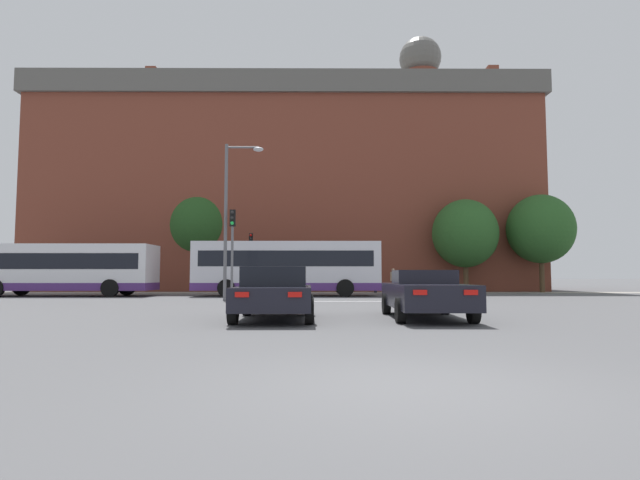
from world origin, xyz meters
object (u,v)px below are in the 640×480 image
pedestrian_waiting (375,280)px  pedestrian_walking_east (393,278)px  bus_crossing_lead (287,267)px  bus_crossing_trailing (65,269)px  traffic_light_far_left (251,253)px  car_saloon_left (275,293)px  pedestrian_walking_west (257,278)px  car_roadster_right (425,294)px  traffic_light_near_left (232,240)px  street_lamp_junction (232,206)px

pedestrian_waiting → pedestrian_walking_east: bearing=-105.4°
bus_crossing_lead → bus_crossing_trailing: 13.10m
traffic_light_far_left → bus_crossing_lead: bearing=-61.7°
bus_crossing_trailing → pedestrian_walking_east: (20.30, 6.04, -0.61)m
bus_crossing_trailing → pedestrian_waiting: (19.01, 5.87, -0.70)m
car_saloon_left → pedestrian_walking_west: pedestrian_walking_west is taller
car_roadster_right → bus_crossing_trailing: 23.65m
traffic_light_near_left → car_saloon_left: bearing=-73.9°
traffic_light_near_left → pedestrian_walking_east: size_ratio=2.52×
bus_crossing_trailing → street_lamp_junction: 12.44m
car_roadster_right → traffic_light_far_left: traffic_light_far_left is taller
pedestrian_waiting → bus_crossing_trailing: bearing=84.1°
pedestrian_walking_east → pedestrian_walking_west: (-9.56, -0.85, 0.06)m
pedestrian_walking_east → pedestrian_waiting: bearing=65.0°
car_saloon_left → pedestrian_walking_west: (-3.00, 21.02, 0.34)m
pedestrian_waiting → street_lamp_junction: bearing=121.0°
bus_crossing_trailing → pedestrian_walking_west: bus_crossing_trailing is taller
street_lamp_junction → pedestrian_walking_west: 11.26m
traffic_light_near_left → car_roadster_right: bearing=-53.8°
bus_crossing_lead → pedestrian_walking_east: size_ratio=6.32×
bus_crossing_lead → bus_crossing_trailing: bus_crossing_lead is taller
pedestrian_waiting → pedestrian_walking_east: 1.30m
bus_crossing_trailing → traffic_light_far_left: (10.22, 5.46, 1.19)m
car_saloon_left → car_roadster_right: car_saloon_left is taller
car_saloon_left → pedestrian_walking_west: size_ratio=2.49×
pedestrian_walking_east → car_saloon_left: bearing=130.7°
pedestrian_walking_west → pedestrian_waiting: bearing=58.7°
traffic_light_far_left → pedestrian_waiting: bearing=2.6°
bus_crossing_trailing → traffic_light_near_left: 12.34m
bus_crossing_lead → pedestrian_walking_east: 9.35m
bus_crossing_lead → traffic_light_far_left: bearing=28.3°
bus_crossing_trailing → traffic_light_near_left: (10.83, -5.76, 1.30)m
pedestrian_waiting → pedestrian_walking_west: (-8.27, -0.68, 0.15)m
pedestrian_walking_west → pedestrian_walking_east: bearing=59.1°
bus_crossing_lead → pedestrian_waiting: bearing=-45.7°
pedestrian_walking_west → car_saloon_left: bearing=-27.8°
street_lamp_junction → pedestrian_walking_west: bearing=90.1°
car_roadster_right → pedestrian_walking_east: pedestrian_walking_east is taller
bus_crossing_trailing → traffic_light_far_left: size_ratio=2.49×
car_saloon_left → traffic_light_near_left: (-2.91, 10.07, 2.18)m
bus_crossing_lead → traffic_light_far_left: size_ratio=2.61×
car_roadster_right → traffic_light_near_left: 12.18m
pedestrian_walking_west → bus_crossing_lead: bearing=-11.0°
bus_crossing_lead → car_saloon_left: bearing=-177.7°
car_roadster_right → street_lamp_junction: size_ratio=0.65×
car_saloon_left → pedestrian_waiting: 22.33m
bus_crossing_trailing → car_saloon_left: bearing=-139.1°
street_lamp_junction → pedestrian_walking_east: (9.55, 11.56, -3.57)m
bus_crossing_trailing → street_lamp_junction: size_ratio=1.37×
bus_crossing_lead → traffic_light_near_left: (-2.27, -5.87, 1.21)m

